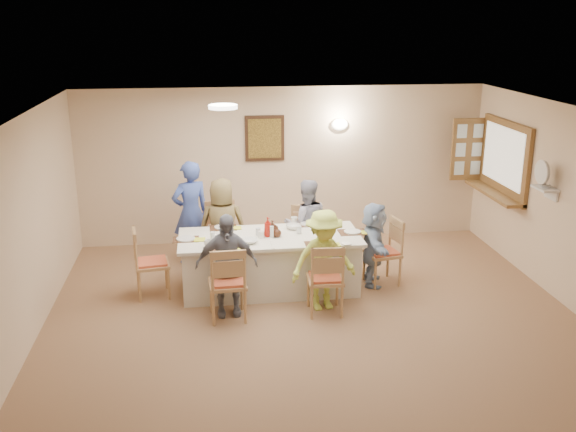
{
  "coord_description": "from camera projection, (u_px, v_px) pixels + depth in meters",
  "views": [
    {
      "loc": [
        -1.24,
        -6.51,
        3.54
      ],
      "look_at": [
        -0.2,
        1.4,
        1.05
      ],
      "focal_mm": 40.0,
      "sensor_mm": 36.0,
      "label": 1
    }
  ],
  "objects": [
    {
      "name": "chair_right_end",
      "position": [
        382.0,
        252.0,
        8.77
      ],
      "size": [
        0.52,
        0.52,
        0.92
      ],
      "primitive_type": null,
      "rotation": [
        0.0,
        0.0,
        -1.39
      ],
      "color": "tan",
      "rests_on": "ground"
    },
    {
      "name": "hatch_sill",
      "position": [
        494.0,
        193.0,
        9.74
      ],
      "size": [
        0.3,
        1.5,
        0.05
      ],
      "primitive_type": "cube",
      "color": "brown",
      "rests_on": "room_walls"
    },
    {
      "name": "chair_back_right",
      "position": [
        305.0,
        237.0,
        9.41
      ],
      "size": [
        0.45,
        0.45,
        0.89
      ],
      "primitive_type": null,
      "rotation": [
        0.0,
        0.0,
        -0.07
      ],
      "color": "tan",
      "rests_on": "ground"
    },
    {
      "name": "napkin_bl",
      "position": [
        236.0,
        228.0,
        8.78
      ],
      "size": [
        0.14,
        0.14,
        0.01
      ],
      "primitive_type": "cube",
      "color": "yellow",
      "rests_on": "dining_table"
    },
    {
      "name": "room_walls",
      "position": [
        323.0,
        212.0,
        6.92
      ],
      "size": [
        7.0,
        7.0,
        7.0
      ],
      "color": "beige",
      "rests_on": "ground"
    },
    {
      "name": "diner_front_left",
      "position": [
        227.0,
        265.0,
        7.8
      ],
      "size": [
        0.77,
        0.35,
        1.3
      ],
      "primitive_type": "imported",
      "rotation": [
        0.0,
        0.0,
        0.02
      ],
      "color": "gray",
      "rests_on": "ground"
    },
    {
      "name": "placemat_bl",
      "position": [
        223.0,
        228.0,
        8.8
      ],
      "size": [
        0.37,
        0.27,
        0.01
      ],
      "primitive_type": "cube",
      "color": "#472B19",
      "rests_on": "dining_table"
    },
    {
      "name": "placemat_fr",
      "position": [
        320.0,
        244.0,
        8.16
      ],
      "size": [
        0.37,
        0.28,
        0.01
      ],
      "primitive_type": "cube",
      "color": "#472B19",
      "rests_on": "dining_table"
    },
    {
      "name": "plate_bl",
      "position": [
        223.0,
        227.0,
        8.8
      ],
      "size": [
        0.24,
        0.24,
        0.02
      ],
      "primitive_type": "cylinder",
      "color": "white",
      "rests_on": "dining_table"
    },
    {
      "name": "drinking_glass",
      "position": [
        258.0,
        231.0,
        8.49
      ],
      "size": [
        0.06,
        0.06,
        0.09
      ],
      "primitive_type": "cylinder",
      "color": "silver",
      "rests_on": "dining_table"
    },
    {
      "name": "plate_fl",
      "position": [
        225.0,
        248.0,
        8.01
      ],
      "size": [
        0.23,
        0.23,
        0.01
      ],
      "primitive_type": "cylinder",
      "color": "white",
      "rests_on": "dining_table"
    },
    {
      "name": "napkin_le",
      "position": [
        200.0,
        240.0,
        8.32
      ],
      "size": [
        0.15,
        0.15,
        0.01
      ],
      "primitive_type": "cube",
      "color": "yellow",
      "rests_on": "dining_table"
    },
    {
      "name": "diner_front_right",
      "position": [
        324.0,
        260.0,
        7.95
      ],
      "size": [
        1.01,
        0.78,
        1.29
      ],
      "primitive_type": "imported",
      "rotation": [
        0.0,
        0.0,
        0.18
      ],
      "color": "#D9F05D",
      "rests_on": "ground"
    },
    {
      "name": "placemat_br",
      "position": [
        309.0,
        224.0,
        8.95
      ],
      "size": [
        0.34,
        0.25,
        0.01
      ],
      "primitive_type": "cube",
      "color": "#472B19",
      "rests_on": "dining_table"
    },
    {
      "name": "serving_hatch",
      "position": [
        505.0,
        159.0,
        9.59
      ],
      "size": [
        0.06,
        1.5,
        1.15
      ],
      "primitive_type": "cube",
      "color": "brown",
      "rests_on": "room_walls"
    },
    {
      "name": "plate_br",
      "position": [
        309.0,
        223.0,
        8.95
      ],
      "size": [
        0.25,
        0.25,
        0.02
      ],
      "primitive_type": "cylinder",
      "color": "white",
      "rests_on": "dining_table"
    },
    {
      "name": "diner_back_right",
      "position": [
        306.0,
        225.0,
        9.23
      ],
      "size": [
        0.69,
        0.55,
        1.34
      ],
      "primitive_type": "imported",
      "rotation": [
        0.0,
        0.0,
        3.18
      ],
      "color": "#9696AC",
      "rests_on": "ground"
    },
    {
      "name": "plate_re",
      "position": [
        352.0,
        231.0,
        8.62
      ],
      "size": [
        0.23,
        0.23,
        0.01
      ],
      "primitive_type": "cylinder",
      "color": "white",
      "rests_on": "dining_table"
    },
    {
      "name": "chair_front_right",
      "position": [
        325.0,
        277.0,
        7.89
      ],
      "size": [
        0.47,
        0.47,
        0.94
      ],
      "primitive_type": null,
      "rotation": [
        0.0,
        0.0,
        3.1
      ],
      "color": "tan",
      "rests_on": "ground"
    },
    {
      "name": "bowl_a",
      "position": [
        249.0,
        241.0,
        8.21
      ],
      "size": [
        0.3,
        0.3,
        0.05
      ],
      "primitive_type": "imported",
      "rotation": [
        0.0,
        0.0,
        -0.21
      ],
      "color": "white",
      "rests_on": "dining_table"
    },
    {
      "name": "placemat_re",
      "position": [
        352.0,
        232.0,
        8.62
      ],
      "size": [
        0.37,
        0.28,
        0.01
      ],
      "primitive_type": "cube",
      "color": "#472B19",
      "rests_on": "dining_table"
    },
    {
      "name": "shutter_door",
      "position": [
        468.0,
        149.0,
        10.28
      ],
      "size": [
        0.55,
        0.04,
        1.0
      ],
      "primitive_type": "cube",
      "color": "brown",
      "rests_on": "room_walls"
    },
    {
      "name": "wall_sconce",
      "position": [
        340.0,
        124.0,
        10.17
      ],
      "size": [
        0.26,
        0.09,
        0.18
      ],
      "primitive_type": "ellipsoid",
      "color": "white",
      "rests_on": "room_walls"
    },
    {
      "name": "chair_front_left",
      "position": [
        227.0,
        282.0,
        7.73
      ],
      "size": [
        0.48,
        0.48,
        0.96
      ],
      "primitive_type": null,
      "rotation": [
        0.0,
        0.0,
        3.19
      ],
      "color": "tan",
      "rests_on": "ground"
    },
    {
      "name": "napkin_fl",
      "position": [
        240.0,
        249.0,
        7.98
      ],
      "size": [
        0.15,
        0.15,
        0.01
      ],
      "primitive_type": "cube",
      "color": "yellow",
      "rests_on": "dining_table"
    },
    {
      "name": "placemat_le",
      "position": [
        186.0,
        239.0,
        8.34
      ],
      "size": [
        0.34,
        0.25,
        0.01
      ],
      "primitive_type": "cube",
      "color": "#472B19",
      "rests_on": "dining_table"
    },
    {
      "name": "diner_right_end",
      "position": [
        374.0,
        244.0,
        8.71
      ],
      "size": [
        1.21,
        0.76,
        1.16
      ],
      "primitive_type": "imported",
      "rotation": [
        0.0,
        0.0,
        1.37
      ],
      "color": "#A1B8D9",
      "rests_on": "ground"
    },
    {
      "name": "teacup_a",
      "position": [
        209.0,
        244.0,
        8.06
      ],
      "size": [
        0.17,
        0.17,
        0.09
      ],
      "primitive_type": "imported",
      "rotation": [
        0.0,
        0.0,
        0.25
      ],
      "color": "white",
      "rests_on": "dining_table"
    },
    {
      "name": "chair_left_end",
      "position": [
        152.0,
        262.0,
        8.38
      ],
      "size": [
        0.51,
        0.51,
        0.94
      ],
      "primitive_type": null,
      "rotation": [
        0.0,
        0.0,
        1.71
      ],
      "color": "tan",
      "rests_on": "ground"
    },
    {
      "name": "napkin_fr",
      "position": [
        335.0,
        245.0,
        8.13
      ],
      "size": [
        0.14,
        0.14,
        0.01
      ],
      "primitive_type": "cube",
      "color": "yellow",
      "rests_on": "dining_table"
    },
    {
      "name": "fan_shelf",
      "position": [
        545.0,
        188.0,
        8.34
      ],
      "size": [
        0.22,
        0.36,
        0.03
      ],
      "primitive_type": "cube",
      "color": "white",
      "rests_on": "room_walls"
    },
    {
      "name": "napkin_re",
      "position": [
        366.0,
        232.0,
        8.59
      ],
      "size": [
        0.14,
        0.14,
        0.01
      ],
      "primitive_type": "cube",
      "color": "yellow",
      "rests_on": "dining_table"
    },
    {
      "name": "chair_back_left",
      "position": [
        223.0,
        237.0,
        9.24
      ],
      "size": [
        0.53,
        0.53,
        1.0
      ],
      "primitive_type": null,
      "rotation": [
        0.0,
        0.0,
        0.12
      ],
      "color": "tan",
      "rests_on": "ground"
    },
    {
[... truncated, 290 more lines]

